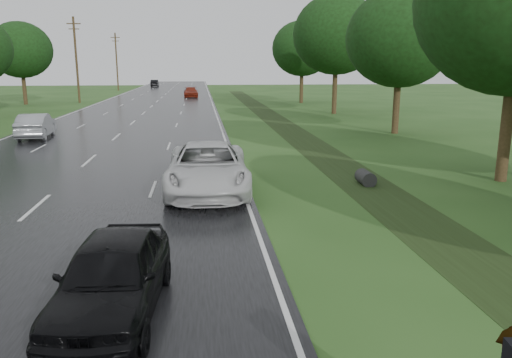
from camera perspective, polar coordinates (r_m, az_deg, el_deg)
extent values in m
cube|color=black|center=(53.40, -12.15, 7.84)|extent=(14.00, 180.00, 0.04)
cube|color=silver|center=(53.16, -4.83, 8.08)|extent=(0.12, 180.00, 0.01)
cube|color=silver|center=(54.49, -19.29, 7.53)|extent=(0.12, 180.00, 0.01)
cube|color=silver|center=(53.40, -12.16, 7.87)|extent=(0.12, 180.00, 0.01)
cube|color=black|center=(28.98, 6.09, 3.99)|extent=(2.20, 120.00, 0.01)
cylinder|color=#2D2D2D|center=(19.46, 12.41, 0.13)|extent=(0.56, 1.00, 0.56)
cylinder|color=#3B2D18|center=(64.60, -19.84, 12.63)|extent=(0.26, 0.26, 10.00)
cube|color=#3B2D18|center=(64.78, -20.13, 16.34)|extent=(1.60, 0.12, 0.12)
cube|color=#3B2D18|center=(64.74, -20.09, 15.81)|extent=(1.20, 0.10, 0.10)
cylinder|color=#3B2D18|center=(94.08, -15.64, 12.75)|extent=(0.26, 0.26, 10.00)
cube|color=#3B2D18|center=(94.20, -15.80, 15.30)|extent=(1.60, 0.12, 0.12)
cube|color=#3B2D18|center=(94.17, -15.77, 14.94)|extent=(1.20, 0.10, 0.10)
cylinder|color=#3B2D18|center=(21.59, 26.64, 4.80)|extent=(0.44, 0.44, 3.84)
cylinder|color=#3B2D18|center=(34.57, 15.73, 7.95)|extent=(0.44, 0.44, 3.52)
ellipsoid|color=black|center=(34.51, 16.19, 15.21)|extent=(7.00, 7.00, 6.30)
cylinder|color=#3B2D18|center=(47.69, 8.97, 9.88)|extent=(0.44, 0.44, 4.16)
ellipsoid|color=black|center=(47.71, 9.19, 15.98)|extent=(8.00, 8.00, 7.20)
cylinder|color=#3B2D18|center=(61.25, 5.21, 10.39)|extent=(0.44, 0.44, 3.68)
ellipsoid|color=black|center=(61.22, 5.30, 14.63)|extent=(7.20, 7.20, 6.48)
cylinder|color=#3B2D18|center=(64.24, -24.95, 9.30)|extent=(0.44, 0.44, 3.52)
ellipsoid|color=black|center=(64.20, -25.32, 13.20)|extent=(7.00, 7.00, 6.30)
imported|color=silver|center=(17.77, -5.55, 1.28)|extent=(2.96, 6.20, 1.71)
imported|color=black|center=(9.45, -16.09, -10.56)|extent=(2.02, 4.39, 1.46)
imported|color=#93979B|center=(33.89, -23.85, 5.60)|extent=(2.03, 4.73, 1.51)
imported|color=maroon|center=(71.86, -7.46, 9.81)|extent=(2.12, 4.83, 1.38)
imported|color=black|center=(108.81, -11.50, 10.68)|extent=(1.58, 4.33, 1.42)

